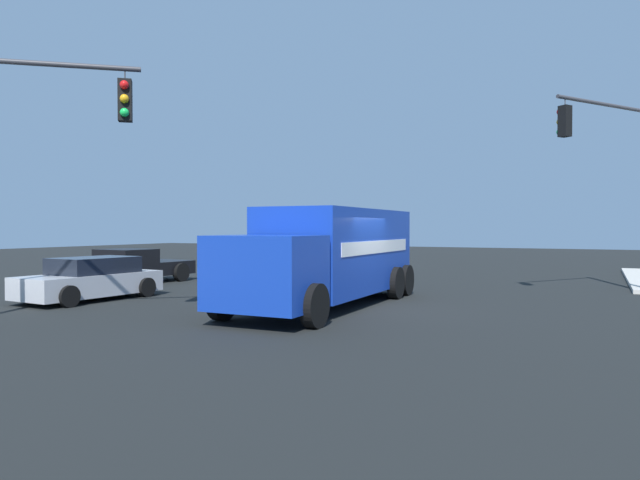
# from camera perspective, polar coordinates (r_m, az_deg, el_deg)

# --- Properties ---
(ground_plane) EXTENTS (100.00, 100.00, 0.00)m
(ground_plane) POSITION_cam_1_polar(r_m,az_deg,el_deg) (16.18, 4.55, -6.68)
(ground_plane) COLOR black
(delivery_truck) EXTENTS (2.84, 8.41, 2.76)m
(delivery_truck) POSITION_cam_1_polar(r_m,az_deg,el_deg) (16.34, 0.94, -1.47)
(delivery_truck) COLOR #1438AD
(delivery_truck) RESTS_ON ground
(traffic_light_primary) EXTENTS (2.77, 4.00, 6.33)m
(traffic_light_primary) POSITION_cam_1_polar(r_m,az_deg,el_deg) (21.61, 27.71, 6.65)
(traffic_light_primary) COLOR #38383D
(traffic_light_primary) RESTS_ON sidewalk_corner_near
(pickup_black) EXTENTS (2.63, 5.36, 1.38)m
(pickup_black) POSITION_cam_1_polar(r_m,az_deg,el_deg) (23.97, -18.35, -2.41)
(pickup_black) COLOR black
(pickup_black) RESTS_ON ground
(sedan_silver) EXTENTS (2.28, 4.42, 1.31)m
(sedan_silver) POSITION_cam_1_polar(r_m,az_deg,el_deg) (19.07, -21.80, -3.66)
(sedan_silver) COLOR #B7BABF
(sedan_silver) RESTS_ON ground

